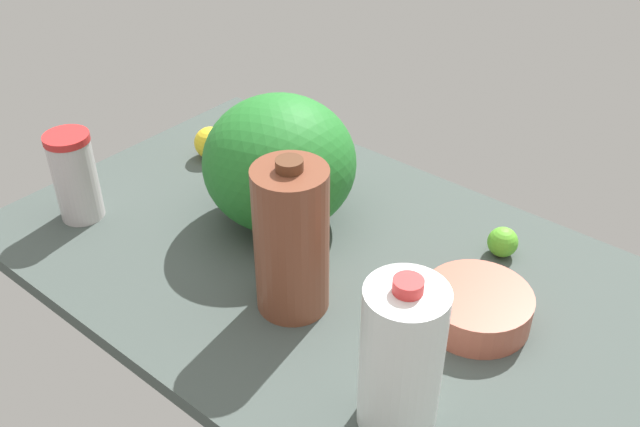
{
  "coord_description": "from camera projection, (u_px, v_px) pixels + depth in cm",
  "views": [
    {
      "loc": [
        -65.36,
        78.65,
        84.38
      ],
      "look_at": [
        0.0,
        0.0,
        13.0
      ],
      "focal_mm": 40.0,
      "sensor_mm": 36.0,
      "label": 1
    }
  ],
  "objects": [
    {
      "name": "countertop",
      "position": [
        320.0,
        265.0,
        1.31
      ],
      "size": [
        120.0,
        76.0,
        3.0
      ],
      "primitive_type": "cube",
      "color": "#404A46",
      "rests_on": "ground"
    },
    {
      "name": "chocolate_milk_jug",
      "position": [
        291.0,
        240.0,
        1.13
      ],
      "size": [
        12.13,
        12.13,
        28.04
      ],
      "color": "brown",
      "rests_on": "countertop"
    },
    {
      "name": "tumbler_cup",
      "position": [
        75.0,
        176.0,
        1.37
      ],
      "size": [
        8.59,
        8.59,
        18.11
      ],
      "color": "beige",
      "rests_on": "countertop"
    },
    {
      "name": "watermelon",
      "position": [
        280.0,
        163.0,
        1.33
      ],
      "size": [
        28.9,
        28.9,
        25.6
      ],
      "primitive_type": "ellipsoid",
      "color": "#23772A",
      "rests_on": "countertop"
    },
    {
      "name": "milk_jug",
      "position": [
        401.0,
        359.0,
        0.94
      ],
      "size": [
        11.14,
        11.14,
        25.51
      ],
      "color": "white",
      "rests_on": "countertop"
    },
    {
      "name": "mixing_bowl",
      "position": [
        477.0,
        307.0,
        1.15
      ],
      "size": [
        17.77,
        17.77,
        5.77
      ],
      "primitive_type": "cylinder",
      "color": "#AC5642",
      "rests_on": "countertop"
    },
    {
      "name": "lemon_far_back",
      "position": [
        210.0,
        143.0,
        1.58
      ],
      "size": [
        7.21,
        7.21,
        7.21
      ],
      "primitive_type": "sphere",
      "color": "yellow",
      "rests_on": "countertop"
    },
    {
      "name": "lime_beside_bowl",
      "position": [
        503.0,
        242.0,
        1.3
      ],
      "size": [
        5.59,
        5.59,
        5.59
      ],
      "primitive_type": "sphere",
      "color": "#5CB82E",
      "rests_on": "countertop"
    }
  ]
}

